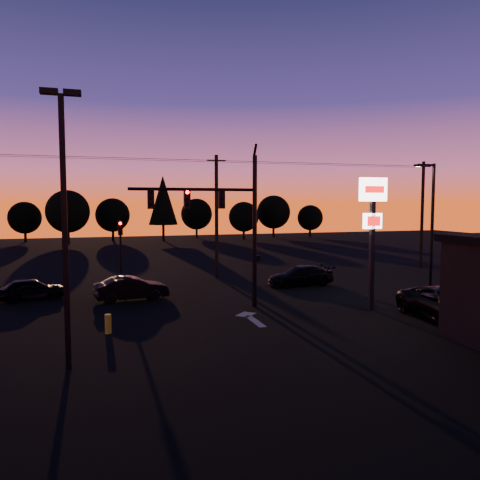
# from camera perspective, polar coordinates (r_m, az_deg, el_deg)

# --- Properties ---
(ground) EXTENTS (120.00, 120.00, 0.00)m
(ground) POSITION_cam_1_polar(r_m,az_deg,el_deg) (21.09, 1.47, -10.63)
(ground) COLOR black
(ground) RESTS_ON ground
(lane_arrow) EXTENTS (1.20, 3.10, 0.01)m
(lane_arrow) POSITION_cam_1_polar(r_m,az_deg,el_deg) (22.77, 1.31, -9.47)
(lane_arrow) COLOR beige
(lane_arrow) RESTS_ON ground
(traffic_signal_mast) EXTENTS (6.79, 0.52, 8.58)m
(traffic_signal_mast) POSITION_cam_1_polar(r_m,az_deg,el_deg) (24.15, -1.78, 3.16)
(traffic_signal_mast) COLOR black
(traffic_signal_mast) RESTS_ON ground
(secondary_signal) EXTENTS (0.30, 0.31, 4.35)m
(secondary_signal) POSITION_cam_1_polar(r_m,az_deg,el_deg) (30.91, -14.35, -0.53)
(secondary_signal) COLOR black
(secondary_signal) RESTS_ON ground
(parking_lot_light) EXTENTS (1.25, 0.30, 9.14)m
(parking_lot_light) POSITION_cam_1_polar(r_m,az_deg,el_deg) (16.30, -20.64, 3.38)
(parking_lot_light) COLOR black
(parking_lot_light) RESTS_ON ground
(pylon_sign) EXTENTS (1.50, 0.28, 6.80)m
(pylon_sign) POSITION_cam_1_polar(r_m,az_deg,el_deg) (24.81, 15.86, 2.97)
(pylon_sign) COLOR black
(pylon_sign) RESTS_ON ground
(streetlight) EXTENTS (1.55, 0.35, 8.00)m
(streetlight) POSITION_cam_1_polar(r_m,az_deg,el_deg) (32.15, 22.27, 2.24)
(streetlight) COLOR black
(streetlight) RESTS_ON ground
(utility_pole_1) EXTENTS (1.40, 0.26, 9.00)m
(utility_pole_1) POSITION_cam_1_polar(r_m,az_deg,el_deg) (34.36, -2.88, 2.99)
(utility_pole_1) COLOR black
(utility_pole_1) RESTS_ON ground
(utility_pole_2) EXTENTS (1.40, 0.26, 9.00)m
(utility_pole_2) POSITION_cam_1_polar(r_m,az_deg,el_deg) (42.58, 21.32, 2.98)
(utility_pole_2) COLOR black
(utility_pole_2) RESTS_ON ground
(power_wires) EXTENTS (36.00, 1.22, 0.07)m
(power_wires) POSITION_cam_1_polar(r_m,az_deg,el_deg) (34.49, -2.90, 9.60)
(power_wires) COLOR black
(power_wires) RESTS_ON ground
(bollard) EXTENTS (0.27, 0.27, 0.82)m
(bollard) POSITION_cam_1_polar(r_m,az_deg,el_deg) (20.84, -15.78, -9.81)
(bollard) COLOR gold
(bollard) RESTS_ON ground
(tree_1) EXTENTS (4.54, 4.54, 5.71)m
(tree_1) POSITION_cam_1_polar(r_m,az_deg,el_deg) (72.91, -24.76, 2.48)
(tree_1) COLOR black
(tree_1) RESTS_ON ground
(tree_2) EXTENTS (5.77, 5.78, 7.26)m
(tree_2) POSITION_cam_1_polar(r_m,az_deg,el_deg) (67.37, -20.27, 3.28)
(tree_2) COLOR black
(tree_2) RESTS_ON ground
(tree_3) EXTENTS (4.95, 4.95, 6.22)m
(tree_3) POSITION_cam_1_polar(r_m,az_deg,el_deg) (71.34, -15.27, 2.95)
(tree_3) COLOR black
(tree_3) RESTS_ON ground
(tree_4) EXTENTS (4.18, 4.18, 9.50)m
(tree_4) POSITION_cam_1_polar(r_m,az_deg,el_deg) (68.94, -9.37, 4.81)
(tree_4) COLOR black
(tree_4) RESTS_ON ground
(tree_5) EXTENTS (4.95, 4.95, 6.22)m
(tree_5) POSITION_cam_1_polar(r_m,az_deg,el_deg) (74.92, -5.32, 3.16)
(tree_5) COLOR black
(tree_5) RESTS_ON ground
(tree_6) EXTENTS (4.54, 4.54, 5.71)m
(tree_6) POSITION_cam_1_polar(r_m,az_deg,el_deg) (70.67, 0.46, 2.84)
(tree_6) COLOR black
(tree_6) RESTS_ON ground
(tree_7) EXTENTS (5.36, 5.36, 6.74)m
(tree_7) POSITION_cam_1_polar(r_m,az_deg,el_deg) (75.49, 4.11, 3.42)
(tree_7) COLOR black
(tree_7) RESTS_ON ground
(tree_8) EXTENTS (4.12, 4.12, 5.19)m
(tree_8) POSITION_cam_1_polar(r_m,az_deg,el_deg) (77.01, 8.55, 2.70)
(tree_8) COLOR black
(tree_8) RESTS_ON ground
(car_left) EXTENTS (3.94, 2.31, 1.26)m
(car_left) POSITION_cam_1_polar(r_m,az_deg,el_deg) (29.30, -24.08, -5.46)
(car_left) COLOR black
(car_left) RESTS_ON ground
(car_mid) EXTENTS (4.24, 1.94, 1.35)m
(car_mid) POSITION_cam_1_polar(r_m,az_deg,el_deg) (27.46, -13.07, -5.74)
(car_mid) COLOR black
(car_mid) RESTS_ON ground
(car_right) EXTENTS (4.61, 2.08, 1.31)m
(car_right) POSITION_cam_1_polar(r_m,az_deg,el_deg) (31.64, 7.38, -4.34)
(car_right) COLOR black
(car_right) RESTS_ON ground
(suv_parked) EXTENTS (3.15, 5.79, 1.54)m
(suv_parked) POSITION_cam_1_polar(r_m,az_deg,el_deg) (24.03, 24.01, -7.25)
(suv_parked) COLOR black
(suv_parked) RESTS_ON ground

